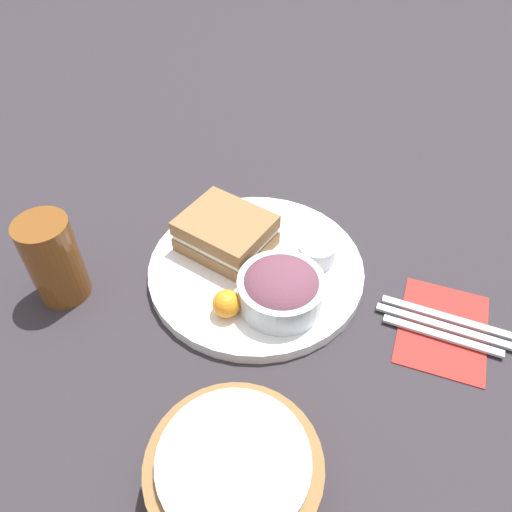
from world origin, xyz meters
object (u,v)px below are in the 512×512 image
plate (256,269)px  spoon (442,336)px  dressing_cup (316,252)px  bread_basket (235,475)px  drink_glass (54,260)px  salad_bowl (281,289)px  fork (445,317)px  knife (444,326)px  sandwich (226,233)px

plate → spoon: (-0.29, 0.03, -0.00)m
dressing_cup → bread_basket: bread_basket is taller
dressing_cup → spoon: size_ratio=0.35×
drink_glass → spoon: size_ratio=0.83×
plate → bread_basket: (-0.09, 0.32, 0.03)m
plate → drink_glass: (0.26, 0.13, 0.06)m
bread_basket → salad_bowl: bearing=-83.2°
fork → knife: 0.02m
bread_basket → spoon: size_ratio=1.14×
spoon → bread_basket: bearing=-122.4°
plate → fork: size_ratio=1.82×
salad_bowl → knife: (-0.23, -0.05, -0.04)m
bread_basket → fork: bread_basket is taller
bread_basket → knife: bearing=-123.2°
plate → bread_basket: bearing=105.8°
fork → dressing_cup: bearing=172.4°
bread_basket → drink_glass: bearing=-27.6°
spoon → salad_bowl: bearing=-170.7°
dressing_cup → fork: 0.21m
dressing_cup → spoon: (-0.21, 0.07, -0.03)m
sandwich → spoon: (-0.35, 0.05, -0.04)m
plate → sandwich: 0.07m
plate → knife: bearing=177.7°
fork → spoon: 0.04m
plate → spoon: plate is taller
salad_bowl → spoon: (-0.23, -0.03, -0.04)m
plate → sandwich: size_ratio=2.14×
dressing_cup → knife: bearing=165.3°
dressing_cup → drink_glass: size_ratio=0.42×
dressing_cup → plate: bearing=26.3°
bread_basket → fork: (-0.20, -0.33, -0.03)m
spoon → plate: bearing=176.5°
dressing_cup → fork: size_ratio=0.32×
bread_basket → knife: 0.37m
dressing_cup → fork: dressing_cup is taller
sandwich → salad_bowl: bearing=145.5°
salad_bowl → bread_basket: same height
plate → fork: bearing=-178.8°
salad_bowl → fork: 0.25m
plate → knife: plate is taller
dressing_cup → knife: (-0.21, 0.05, -0.03)m
dressing_cup → sandwich: bearing=7.6°
spoon → fork: bearing=90.0°
knife → drink_glass: bearing=-165.2°
salad_bowl → knife: size_ratio=0.65×
plate → drink_glass: drink_glass is taller
knife → spoon: 0.02m
plate → salad_bowl: salad_bowl is taller
plate → sandwich: (0.06, -0.02, 0.04)m
salad_bowl → dressing_cup: bearing=-104.9°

